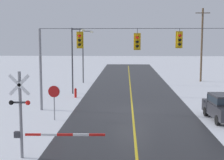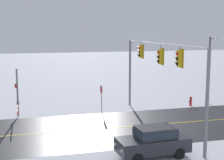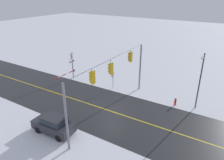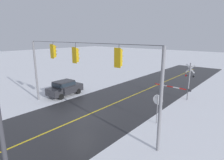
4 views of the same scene
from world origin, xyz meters
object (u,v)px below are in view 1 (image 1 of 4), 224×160
at_px(railroad_crossing, 28,116).
at_px(streetlamp_near, 74,54).
at_px(stop_sign, 54,95).
at_px(fire_hydrant, 76,93).
at_px(streetlamp_far, 85,51).
at_px(utility_pole, 202,44).
at_px(parked_car_charcoal, 223,106).

relative_size(railroad_crossing, streetlamp_near, 0.67).
xyz_separation_m(stop_sign, streetlamp_near, (-0.28, 10.86, 2.20)).
distance_m(streetlamp_near, fire_hydrant, 4.09).
distance_m(stop_sign, railroad_crossing, 7.19).
relative_size(streetlamp_near, fire_hydrant, 7.39).
height_order(streetlamp_far, fire_hydrant, streetlamp_far).
bearing_deg(fire_hydrant, utility_pole, 40.77).
bearing_deg(railroad_crossing, streetlamp_far, 91.40).
height_order(streetlamp_near, streetlamp_far, same).
xyz_separation_m(streetlamp_far, utility_pole, (14.65, 1.88, 0.83)).
bearing_deg(railroad_crossing, streetlamp_near, 92.04).
bearing_deg(parked_car_charcoal, utility_pole, 81.59).
bearing_deg(streetlamp_far, parked_car_charcoal, -58.10).
bearing_deg(streetlamp_near, railroad_crossing, -87.96).
distance_m(stop_sign, utility_pole, 25.62).
bearing_deg(stop_sign, streetlamp_near, 91.46).
bearing_deg(parked_car_charcoal, railroad_crossing, -145.21).
bearing_deg(streetlamp_near, utility_pole, 34.65).
distance_m(railroad_crossing, streetlamp_far, 26.36).
distance_m(stop_sign, parked_car_charcoal, 11.37).
bearing_deg(utility_pole, parked_car_charcoal, -98.41).
bearing_deg(streetlamp_far, stop_sign, -89.17).
distance_m(parked_car_charcoal, utility_pole, 21.11).
height_order(stop_sign, streetlamp_near, streetlamp_near).
xyz_separation_m(stop_sign, parked_car_charcoal, (11.34, 0.45, -0.76)).
xyz_separation_m(streetlamp_near, streetlamp_far, (0.00, 8.24, 0.00)).
relative_size(railroad_crossing, parked_car_charcoal, 1.01).
bearing_deg(stop_sign, parked_car_charcoal, 2.25).
height_order(railroad_crossing, streetlamp_far, streetlamp_far).
relative_size(fire_hydrant, utility_pole, 0.10).
height_order(streetlamp_near, fire_hydrant, streetlamp_near).
distance_m(streetlamp_near, streetlamp_far, 8.24).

